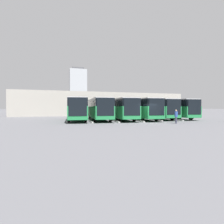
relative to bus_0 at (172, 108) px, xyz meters
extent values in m
plane|color=#5B5B60|center=(8.55, 6.26, -1.86)|extent=(600.00, 600.00, 0.00)
cube|color=#238447|center=(0.00, -0.02, -0.55)|extent=(3.37, 11.99, 1.72)
cube|color=black|center=(0.00, -0.02, 0.83)|extent=(3.32, 11.81, 1.05)
cube|color=black|center=(0.43, 5.90, 0.22)|extent=(2.20, 0.20, 2.27)
cube|color=#238447|center=(0.43, 5.91, -1.19)|extent=(2.38, 0.23, 0.40)
cube|color=silver|center=(0.00, -0.02, 1.42)|extent=(3.23, 11.51, 0.12)
cylinder|color=black|center=(-0.83, 3.72, -1.34)|extent=(0.38, 1.06, 1.04)
cylinder|color=black|center=(1.37, 3.56, -1.34)|extent=(0.38, 1.06, 1.04)
cylinder|color=black|center=(-1.37, -3.60, -1.34)|extent=(0.38, 1.06, 1.04)
cylinder|color=black|center=(0.83, -3.76, -1.34)|extent=(0.38, 1.06, 1.04)
cube|color=#B2B2AD|center=(1.71, 1.76, -1.79)|extent=(0.76, 7.15, 0.15)
cube|color=#238447|center=(3.42, -0.26, -0.55)|extent=(3.37, 11.99, 1.72)
cube|color=black|center=(3.42, -0.26, 0.83)|extent=(3.32, 11.81, 1.05)
cube|color=black|center=(3.85, 5.66, 0.22)|extent=(2.20, 0.20, 2.27)
cube|color=#238447|center=(3.85, 5.67, -1.19)|extent=(2.38, 0.23, 0.40)
cube|color=silver|center=(3.42, -0.26, 1.42)|extent=(3.23, 11.51, 0.12)
cylinder|color=black|center=(2.59, 3.48, -1.34)|extent=(0.38, 1.06, 1.04)
cylinder|color=black|center=(4.79, 3.32, -1.34)|extent=(0.38, 1.06, 1.04)
cylinder|color=black|center=(2.05, -3.84, -1.34)|extent=(0.38, 1.06, 1.04)
cylinder|color=black|center=(4.25, -4.00, -1.34)|extent=(0.38, 1.06, 1.04)
cube|color=#B2B2AD|center=(5.13, 1.52, -1.79)|extent=(0.76, 7.15, 0.15)
cube|color=#238447|center=(6.84, 0.77, -0.55)|extent=(3.37, 11.99, 1.72)
cube|color=black|center=(6.84, 0.77, 0.83)|extent=(3.32, 11.81, 1.05)
cube|color=black|center=(7.28, 6.69, 0.22)|extent=(2.20, 0.20, 2.27)
cube|color=#238447|center=(7.28, 6.69, -1.19)|extent=(2.38, 0.23, 0.40)
cube|color=silver|center=(6.84, 0.77, 1.42)|extent=(3.23, 11.51, 0.12)
cylinder|color=black|center=(6.01, 4.51, -1.34)|extent=(0.38, 1.06, 1.04)
cylinder|color=black|center=(8.21, 4.35, -1.34)|extent=(0.38, 1.06, 1.04)
cylinder|color=black|center=(5.47, -2.81, -1.34)|extent=(0.38, 1.06, 1.04)
cylinder|color=black|center=(7.67, -2.97, -1.34)|extent=(0.38, 1.06, 1.04)
cube|color=#B2B2AD|center=(8.55, 2.54, -1.79)|extent=(0.76, 7.15, 0.15)
cube|color=#238447|center=(10.26, 0.48, -0.55)|extent=(3.37, 11.99, 1.72)
cube|color=black|center=(10.26, 0.48, 0.83)|extent=(3.32, 11.81, 1.05)
cube|color=black|center=(10.70, 6.40, 0.22)|extent=(2.20, 0.20, 2.27)
cube|color=#238447|center=(10.70, 6.40, -1.19)|extent=(2.38, 0.23, 0.40)
cube|color=silver|center=(10.26, 0.48, 1.42)|extent=(3.23, 11.51, 0.12)
cylinder|color=black|center=(9.43, 4.22, -1.34)|extent=(0.38, 1.06, 1.04)
cylinder|color=black|center=(11.63, 4.06, -1.34)|extent=(0.38, 1.06, 1.04)
cylinder|color=black|center=(8.89, -3.10, -1.34)|extent=(0.38, 1.06, 1.04)
cylinder|color=black|center=(11.09, -3.26, -1.34)|extent=(0.38, 1.06, 1.04)
cube|color=#B2B2AD|center=(11.97, 2.26, -1.79)|extent=(0.76, 7.15, 0.15)
cube|color=#238447|center=(13.68, 0.03, -0.55)|extent=(3.37, 11.99, 1.72)
cube|color=black|center=(13.68, 0.03, 0.83)|extent=(3.32, 11.81, 1.05)
cube|color=black|center=(14.12, 5.95, 0.22)|extent=(2.20, 0.20, 2.27)
cube|color=#238447|center=(14.12, 5.95, -1.19)|extent=(2.38, 0.23, 0.40)
cube|color=silver|center=(13.68, 0.03, 1.42)|extent=(3.23, 11.51, 0.12)
cylinder|color=black|center=(12.85, 3.77, -1.34)|extent=(0.38, 1.06, 1.04)
cylinder|color=black|center=(15.05, 3.61, -1.34)|extent=(0.38, 1.06, 1.04)
cylinder|color=black|center=(12.31, -3.55, -1.34)|extent=(0.38, 1.06, 1.04)
cylinder|color=black|center=(14.52, -3.71, -1.34)|extent=(0.38, 1.06, 1.04)
cube|color=#B2B2AD|center=(15.39, 1.81, -1.79)|extent=(0.76, 7.15, 0.15)
cube|color=#238447|center=(17.10, -0.18, -0.55)|extent=(3.37, 11.99, 1.72)
cube|color=black|center=(17.10, -0.18, 0.83)|extent=(3.32, 11.81, 1.05)
cube|color=black|center=(17.54, 5.74, 0.22)|extent=(2.20, 0.20, 2.27)
cube|color=#238447|center=(17.54, 5.75, -1.19)|extent=(2.38, 0.23, 0.40)
cube|color=silver|center=(17.10, -0.18, 1.42)|extent=(3.23, 11.51, 0.12)
cylinder|color=black|center=(16.27, 3.56, -1.34)|extent=(0.38, 1.06, 1.04)
cylinder|color=black|center=(18.47, 3.40, -1.34)|extent=(0.38, 1.06, 1.04)
cylinder|color=black|center=(15.73, -3.76, -1.34)|extent=(0.38, 1.06, 1.04)
cylinder|color=black|center=(17.94, -3.92, -1.34)|extent=(0.38, 1.06, 1.04)
cylinder|color=#38384C|center=(5.62, 8.52, -1.45)|extent=(0.27, 0.27, 0.83)
cylinder|color=#38384C|center=(5.76, 8.68, -1.45)|extent=(0.27, 0.27, 0.83)
cylinder|color=#2D4C99|center=(5.69, 8.60, -0.70)|extent=(0.54, 0.54, 0.66)
sphere|color=tan|center=(5.69, 8.60, -0.26)|extent=(0.23, 0.23, 0.23)
cube|color=#A8A399|center=(8.55, -20.59, 1.09)|extent=(43.65, 12.22, 5.91)
cube|color=silver|center=(8.55, -28.20, 3.79)|extent=(43.65, 3.00, 0.24)
cylinder|color=slate|center=(-6.73, -29.30, 0.97)|extent=(0.20, 0.20, 5.66)
cylinder|color=slate|center=(23.83, -29.30, 0.97)|extent=(0.20, 0.20, 5.66)
cube|color=#ADB2B7|center=(-1.85, -186.61, 21.75)|extent=(19.57, 19.57, 47.22)
cube|color=#4C4C51|center=(-1.85, -186.61, 46.56)|extent=(13.70, 13.70, 2.40)
camera|label=1|loc=(19.67, 27.13, 0.08)|focal=28.00mm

